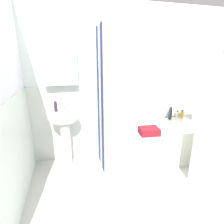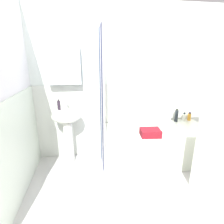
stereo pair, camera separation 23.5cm
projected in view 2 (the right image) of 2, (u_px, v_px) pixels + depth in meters
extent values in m
cube|color=beige|center=(156.00, 205.00, 2.04)|extent=(4.80, 5.60, 0.04)
cube|color=white|center=(131.00, 83.00, 2.87)|extent=(3.60, 0.05, 2.40)
cube|color=silver|center=(131.00, 119.00, 3.02)|extent=(3.60, 0.02, 1.20)
cube|color=silver|center=(64.00, 65.00, 2.55)|extent=(0.48, 0.12, 0.56)
cube|color=white|center=(2.00, 100.00, 1.77)|extent=(0.05, 1.81, 2.40)
cube|color=silver|center=(15.00, 153.00, 1.96)|extent=(0.02, 1.81, 1.20)
cylinder|color=silver|center=(69.00, 143.00, 2.75)|extent=(0.14, 0.14, 0.67)
ellipsoid|color=white|center=(67.00, 116.00, 2.62)|extent=(0.44, 0.34, 0.20)
cylinder|color=silver|center=(67.00, 106.00, 2.68)|extent=(0.03, 0.03, 0.05)
cylinder|color=silver|center=(66.00, 104.00, 2.62)|extent=(0.02, 0.10, 0.02)
sphere|color=silver|center=(66.00, 101.00, 2.65)|extent=(0.03, 0.03, 0.03)
cylinder|color=#2C212E|center=(59.00, 105.00, 2.57)|extent=(0.04, 0.04, 0.13)
sphere|color=black|center=(58.00, 100.00, 2.55)|extent=(0.02, 0.02, 0.02)
cylinder|color=white|center=(73.00, 106.00, 2.61)|extent=(0.07, 0.07, 0.09)
cube|color=silver|center=(155.00, 145.00, 2.81)|extent=(1.64, 0.71, 0.55)
cube|color=white|center=(104.00, 108.00, 2.20)|extent=(0.01, 0.14, 2.00)
cube|color=navy|center=(103.00, 105.00, 2.34)|extent=(0.01, 0.14, 2.00)
cube|color=white|center=(102.00, 103.00, 2.47)|extent=(0.01, 0.14, 2.00)
cube|color=navy|center=(101.00, 100.00, 2.61)|extent=(0.01, 0.14, 2.00)
cube|color=white|center=(100.00, 98.00, 2.74)|extent=(0.01, 0.14, 2.00)
cylinder|color=gold|center=(189.00, 117.00, 3.08)|extent=(0.06, 0.06, 0.12)
cylinder|color=#271F2C|center=(190.00, 113.00, 3.06)|extent=(0.04, 0.04, 0.02)
cylinder|color=white|center=(184.00, 117.00, 3.07)|extent=(0.05, 0.05, 0.12)
cylinder|color=#1C272B|center=(184.00, 113.00, 3.04)|extent=(0.03, 0.03, 0.02)
cylinder|color=#20272C|center=(176.00, 116.00, 3.01)|extent=(0.06, 0.06, 0.20)
cylinder|color=black|center=(177.00, 110.00, 2.98)|extent=(0.04, 0.04, 0.02)
cube|color=maroon|center=(150.00, 133.00, 2.47)|extent=(0.29, 0.24, 0.10)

